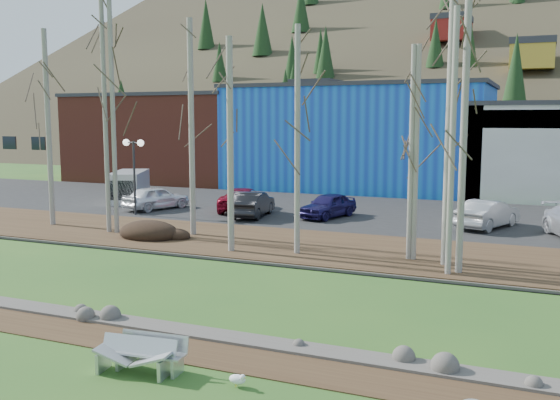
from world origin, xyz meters
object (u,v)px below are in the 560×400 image
at_px(car_4, 488,214).
at_px(car_3, 328,205).
at_px(car_1, 252,204).
at_px(seagull, 238,379).
at_px(van_grey, 129,187).
at_px(car_0, 156,198).
at_px(bench_intact, 151,352).
at_px(street_lamp, 134,156).
at_px(car_2, 243,199).
at_px(bench_damaged, 135,356).

bearing_deg(car_4, car_3, 21.11).
bearing_deg(car_1, seagull, 105.95).
distance_m(car_3, car_4, 8.52).
bearing_deg(van_grey, car_1, -38.07).
bearing_deg(van_grey, car_3, -29.15).
distance_m(seagull, car_0, 25.88).
bearing_deg(car_1, car_0, -10.80).
distance_m(seagull, car_1, 22.21).
bearing_deg(seagull, bench_intact, -163.22).
xyz_separation_m(seagull, van_grey, (-19.47, 22.62, 0.96)).
height_order(car_4, van_grey, van_grey).
distance_m(seagull, street_lamp, 24.26).
relative_size(car_2, car_3, 1.23).
bearing_deg(street_lamp, car_0, 108.38).
bearing_deg(street_lamp, car_4, 25.26).
distance_m(bench_intact, street_lamp, 22.82).
relative_size(street_lamp, car_4, 0.99).
xyz_separation_m(street_lamp, car_2, (4.95, 3.90, -2.72)).
bearing_deg(bench_intact, car_4, 70.73).
relative_size(car_4, van_grey, 0.88).
distance_m(bench_damaged, car_3, 21.92).
bearing_deg(van_grey, car_0, -55.86).
bearing_deg(car_2, car_3, 158.22).
height_order(seagull, van_grey, van_grey).
height_order(street_lamp, car_1, street_lamp).
bearing_deg(car_3, van_grey, -168.68).
xyz_separation_m(car_0, car_2, (5.07, 1.63, -0.03)).
distance_m(car_1, van_grey, 10.52).
distance_m(bench_damaged, car_1, 21.53).
relative_size(car_1, van_grey, 0.87).
relative_size(bench_intact, car_3, 0.43).
relative_size(bench_damaged, car_1, 0.43).
xyz_separation_m(car_4, van_grey, (-22.78, 1.12, 0.28)).
bearing_deg(car_1, car_4, 177.34).
height_order(car_3, car_4, car_4).
distance_m(street_lamp, car_3, 11.38).
height_order(seagull, car_0, car_0).
xyz_separation_m(bench_intact, seagull, (2.21, -0.04, -0.24)).
bearing_deg(bench_damaged, car_1, 101.62).
height_order(street_lamp, car_4, street_lamp).
bearing_deg(car_1, bench_damaged, 99.77).
height_order(car_0, car_3, car_0).
bearing_deg(car_4, car_0, 24.33).
xyz_separation_m(bench_damaged, street_lamp, (-13.29, 18.39, 3.14)).
distance_m(bench_intact, car_0, 24.54).
relative_size(street_lamp, car_1, 1.00).
bearing_deg(car_4, street_lamp, 31.10).
distance_m(car_4, van_grey, 22.81).
height_order(car_0, car_2, car_0).
distance_m(bench_damaged, van_grey, 28.51).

